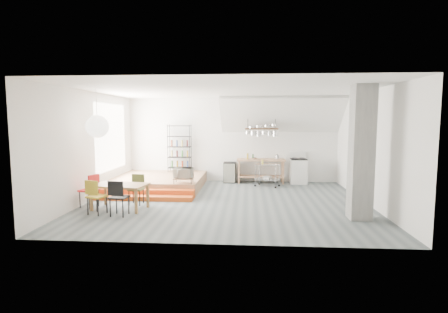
# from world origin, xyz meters

# --- Properties ---
(floor) EXTENTS (8.00, 8.00, 0.00)m
(floor) POSITION_xyz_m (0.00, 0.00, 0.00)
(floor) COLOR #4D575A
(floor) RESTS_ON ground
(wall_back) EXTENTS (8.00, 0.04, 3.20)m
(wall_back) POSITION_xyz_m (0.00, 3.50, 1.60)
(wall_back) COLOR silver
(wall_back) RESTS_ON ground
(wall_left) EXTENTS (0.04, 7.00, 3.20)m
(wall_left) POSITION_xyz_m (-4.00, 0.00, 1.60)
(wall_left) COLOR silver
(wall_left) RESTS_ON ground
(wall_right) EXTENTS (0.04, 7.00, 3.20)m
(wall_right) POSITION_xyz_m (4.00, 0.00, 1.60)
(wall_right) COLOR silver
(wall_right) RESTS_ON ground
(ceiling) EXTENTS (8.00, 7.00, 0.02)m
(ceiling) POSITION_xyz_m (0.00, 0.00, 3.20)
(ceiling) COLOR white
(ceiling) RESTS_ON wall_back
(slope_ceiling) EXTENTS (4.40, 1.44, 1.32)m
(slope_ceiling) POSITION_xyz_m (1.80, 2.90, 2.55)
(slope_ceiling) COLOR white
(slope_ceiling) RESTS_ON wall_back
(window_pane) EXTENTS (0.02, 2.50, 2.20)m
(window_pane) POSITION_xyz_m (-3.98, 1.50, 1.80)
(window_pane) COLOR white
(window_pane) RESTS_ON wall_left
(platform) EXTENTS (3.00, 3.00, 0.40)m
(platform) POSITION_xyz_m (-2.50, 2.00, 0.20)
(platform) COLOR #A27451
(platform) RESTS_ON ground
(step_lower) EXTENTS (3.00, 0.35, 0.13)m
(step_lower) POSITION_xyz_m (-2.50, 0.05, 0.07)
(step_lower) COLOR #D04F18
(step_lower) RESTS_ON ground
(step_upper) EXTENTS (3.00, 0.35, 0.27)m
(step_upper) POSITION_xyz_m (-2.50, 0.40, 0.13)
(step_upper) COLOR #D04F18
(step_upper) RESTS_ON ground
(concrete_column) EXTENTS (0.50, 0.50, 3.20)m
(concrete_column) POSITION_xyz_m (3.30, -1.50, 1.60)
(concrete_column) COLOR slate
(concrete_column) RESTS_ON ground
(kitchen_counter) EXTENTS (1.80, 0.60, 0.91)m
(kitchen_counter) POSITION_xyz_m (1.10, 3.15, 0.63)
(kitchen_counter) COLOR #A27451
(kitchen_counter) RESTS_ON ground
(stove) EXTENTS (0.60, 0.60, 1.18)m
(stove) POSITION_xyz_m (2.50, 3.16, 0.48)
(stove) COLOR white
(stove) RESTS_ON ground
(pot_rack) EXTENTS (1.20, 0.50, 1.43)m
(pot_rack) POSITION_xyz_m (1.13, 2.92, 1.98)
(pot_rack) COLOR #3D2818
(pot_rack) RESTS_ON ceiling
(wire_shelving) EXTENTS (0.88, 0.38, 1.80)m
(wire_shelving) POSITION_xyz_m (-2.00, 3.20, 1.33)
(wire_shelving) COLOR black
(wire_shelving) RESTS_ON platform
(microwave_shelf) EXTENTS (0.60, 0.40, 0.16)m
(microwave_shelf) POSITION_xyz_m (-1.40, 0.75, 0.55)
(microwave_shelf) COLOR #A27451
(microwave_shelf) RESTS_ON platform
(paper_lantern) EXTENTS (0.60, 0.60, 0.60)m
(paper_lantern) POSITION_xyz_m (-3.37, -0.93, 2.20)
(paper_lantern) COLOR white
(paper_lantern) RESTS_ON ceiling
(dining_table) EXTENTS (1.53, 1.01, 0.67)m
(dining_table) POSITION_xyz_m (-2.78, -1.02, 0.60)
(dining_table) COLOR olive
(dining_table) RESTS_ON ground
(chair_mustard) EXTENTS (0.51, 0.51, 0.89)m
(chair_mustard) POSITION_xyz_m (-3.20, -1.61, 0.53)
(chair_mustard) COLOR #B2951E
(chair_mustard) RESTS_ON ground
(chair_black) EXTENTS (0.45, 0.45, 0.90)m
(chair_black) POSITION_xyz_m (-2.57, -1.71, 0.54)
(chair_black) COLOR black
(chair_black) RESTS_ON ground
(chair_olive) EXTENTS (0.40, 0.40, 0.84)m
(chair_olive) POSITION_xyz_m (-2.51, -0.41, 0.50)
(chair_olive) COLOR #4E5A2A
(chair_olive) RESTS_ON ground
(chair_red) EXTENTS (0.52, 0.52, 0.91)m
(chair_red) POSITION_xyz_m (-3.63, -0.90, 0.54)
(chair_red) COLOR red
(chair_red) RESTS_ON ground
(rolling_cart) EXTENTS (0.93, 0.73, 0.81)m
(rolling_cart) POSITION_xyz_m (1.31, 2.45, 0.53)
(rolling_cart) COLOR silver
(rolling_cart) RESTS_ON ground
(mini_fridge) EXTENTS (0.46, 0.46, 0.77)m
(mini_fridge) POSITION_xyz_m (-0.08, 3.20, 0.39)
(mini_fridge) COLOR black
(mini_fridge) RESTS_ON ground
(microwave) EXTENTS (0.60, 0.44, 0.31)m
(microwave) POSITION_xyz_m (-1.40, 0.75, 0.72)
(microwave) COLOR beige
(microwave) RESTS_ON microwave_shelf
(bowl) EXTENTS (0.24, 0.24, 0.06)m
(bowl) POSITION_xyz_m (0.85, 3.10, 0.94)
(bowl) COLOR silver
(bowl) RESTS_ON kitchen_counter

